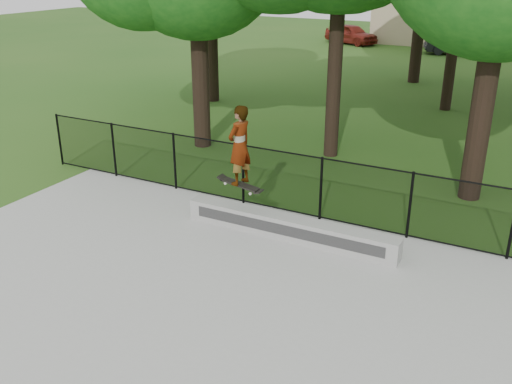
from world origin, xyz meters
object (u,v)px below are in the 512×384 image
Objects in this scene: car_b at (458,44)px; skater_airborne at (240,147)px; car_a at (351,34)px; car_c at (477,47)px; grind_ledge at (289,228)px.

skater_airborne reaches higher than car_b.
car_a is 8.74m from car_c.
car_a is at bearing 61.58° from car_c.
grind_ledge is 2.61× the size of skater_airborne.
car_c is 1.78× the size of skater_airborne.
car_c is (8.62, -1.44, -0.17)m from car_a.
car_a is 2.18× the size of skater_airborne.
skater_airborne reaches higher than car_c.
grind_ledge is 1.32× the size of car_b.
car_c is at bearing 90.54° from grind_ledge.
skater_airborne reaches higher than grind_ledge.
skater_airborne is (7.86, -29.87, 1.34)m from car_a.
car_a is 1.23× the size of car_c.
car_a is 30.92m from skater_airborne.
car_a is at bearing 104.74° from skater_airborne.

